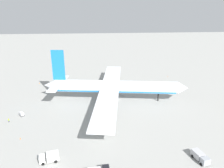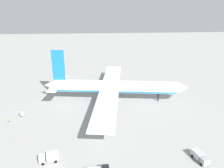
# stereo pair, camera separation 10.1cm
# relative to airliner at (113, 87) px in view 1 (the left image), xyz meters

# --- Properties ---
(ground_plane) EXTENTS (600.00, 600.00, 0.00)m
(ground_plane) POSITION_rel_airliner_xyz_m (1.44, -0.10, -6.69)
(ground_plane) COLOR #9E9E99
(airliner) EXTENTS (69.89, 80.44, 24.35)m
(airliner) POSITION_rel_airliner_xyz_m (0.00, 0.00, 0.00)
(airliner) COLOR silver
(airliner) RESTS_ON ground
(service_truck_0) EXTENTS (3.63, 6.22, 2.39)m
(service_truck_0) POSITION_rel_airliner_xyz_m (21.37, -46.79, -5.30)
(service_truck_0) COLOR #999EA5
(service_truck_0) RESTS_ON ground
(service_truck_4) EXTENTS (5.89, 3.25, 2.98)m
(service_truck_4) POSITION_rel_airliner_xyz_m (-22.71, -43.20, -5.08)
(service_truck_4) COLOR white
(service_truck_4) RESTS_ON ground
(baggage_cart_0) EXTENTS (2.77, 3.08, 1.51)m
(baggage_cart_0) POSITION_rel_airliner_xyz_m (-39.75, -12.93, -5.87)
(baggage_cart_0) COLOR #595B60
(baggage_cart_0) RESTS_ON ground
(ground_worker_0) EXTENTS (0.56, 0.56, 1.61)m
(ground_worker_0) POSITION_rel_airliner_xyz_m (-43.11, -18.14, -5.87)
(ground_worker_0) COLOR #3F3F47
(ground_worker_0) RESTS_ON ground
(traffic_cone_0) EXTENTS (0.36, 0.36, 0.55)m
(traffic_cone_0) POSITION_rel_airliner_xyz_m (39.90, 34.29, -6.41)
(traffic_cone_0) COLOR orange
(traffic_cone_0) RESTS_ON ground
(traffic_cone_2) EXTENTS (0.36, 0.36, 0.55)m
(traffic_cone_2) POSITION_rel_airliner_xyz_m (-41.59, 28.03, -6.41)
(traffic_cone_2) COLOR orange
(traffic_cone_2) RESTS_ON ground
(traffic_cone_3) EXTENTS (0.36, 0.36, 0.55)m
(traffic_cone_3) POSITION_rel_airliner_xyz_m (-35.01, -30.59, -6.41)
(traffic_cone_3) COLOR orange
(traffic_cone_3) RESTS_ON ground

